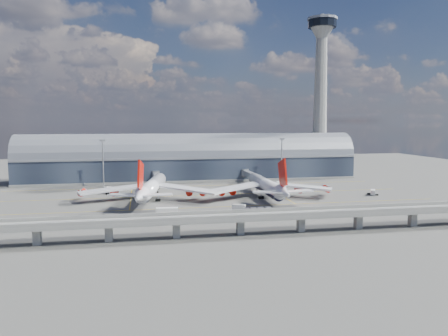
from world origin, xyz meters
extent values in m
plane|color=#474744|center=(0.00, 0.00, 0.00)|extent=(500.00, 500.00, 0.00)
cube|color=gold|center=(0.00, -10.00, 0.01)|extent=(200.00, 0.25, 0.01)
cube|color=gold|center=(0.00, 20.00, 0.01)|extent=(200.00, 0.25, 0.01)
cube|color=gold|center=(0.00, 50.00, 0.01)|extent=(200.00, 0.25, 0.01)
cube|color=gold|center=(-35.00, 30.00, 0.01)|extent=(0.25, 80.00, 0.01)
cube|color=gold|center=(35.00, 30.00, 0.01)|extent=(0.25, 80.00, 0.01)
cube|color=#202735|center=(0.00, 78.00, 7.00)|extent=(200.00, 28.00, 14.00)
cylinder|color=slate|center=(0.00, 78.00, 14.00)|extent=(200.00, 28.00, 28.00)
cube|color=gray|center=(0.00, 64.00, 14.00)|extent=(200.00, 1.00, 1.20)
cube|color=gray|center=(0.00, 78.00, 0.60)|extent=(200.00, 30.00, 1.20)
cube|color=gray|center=(85.00, 83.00, 4.00)|extent=(18.00, 18.00, 8.00)
cone|color=gray|center=(85.00, 83.00, 45.00)|extent=(10.00, 10.00, 90.00)
cone|color=gray|center=(85.00, 83.00, 92.00)|extent=(16.00, 16.00, 8.00)
cylinder|color=black|center=(85.00, 83.00, 97.00)|extent=(18.00, 18.00, 5.00)
cylinder|color=slate|center=(85.00, 83.00, 100.00)|extent=(19.00, 19.00, 1.50)
cylinder|color=gray|center=(85.00, 83.00, 101.50)|extent=(2.40, 2.40, 3.00)
cube|color=gray|center=(0.00, -55.00, 5.50)|extent=(220.00, 8.50, 1.20)
cube|color=gray|center=(0.00, -59.00, 6.60)|extent=(220.00, 0.40, 1.20)
cube|color=gray|center=(0.00, -51.00, 6.60)|extent=(220.00, 0.40, 1.20)
cube|color=gray|center=(0.00, -56.50, 6.15)|extent=(220.00, 0.12, 0.12)
cube|color=gray|center=(0.00, -53.50, 6.15)|extent=(220.00, 0.12, 0.12)
cube|color=gray|center=(-60.00, -55.00, 2.50)|extent=(2.20, 2.20, 5.00)
cube|color=gray|center=(-40.00, -55.00, 2.50)|extent=(2.20, 2.20, 5.00)
cube|color=gray|center=(-20.00, -55.00, 2.50)|extent=(2.20, 2.20, 5.00)
cube|color=gray|center=(0.00, -55.00, 2.50)|extent=(2.20, 2.20, 5.00)
cube|color=gray|center=(20.00, -55.00, 2.50)|extent=(2.20, 2.20, 5.00)
cube|color=gray|center=(40.00, -55.00, 2.50)|extent=(2.20, 2.20, 5.00)
cube|color=gray|center=(60.00, -55.00, 2.50)|extent=(2.20, 2.20, 5.00)
cylinder|color=gray|center=(-50.00, 55.00, 12.50)|extent=(0.70, 0.70, 25.00)
cube|color=gray|center=(-50.00, 55.00, 25.20)|extent=(3.00, 0.40, 1.00)
cylinder|color=gray|center=(50.00, 55.00, 12.50)|extent=(0.70, 0.70, 25.00)
cube|color=gray|center=(50.00, 55.00, 25.20)|extent=(3.00, 0.40, 1.00)
cylinder|color=white|center=(-25.45, 11.78, 6.05)|extent=(15.39, 52.02, 6.24)
cone|color=white|center=(-20.30, 40.11, 6.05)|extent=(7.54, 8.79, 6.24)
cone|color=white|center=(-30.94, -18.48, 6.83)|extent=(8.24, 12.63, 6.24)
cube|color=#BD1308|center=(-30.42, -15.60, 14.53)|extent=(2.76, 11.60, 12.92)
cube|color=white|center=(-41.86, 12.78, 5.27)|extent=(32.34, 17.00, 2.52)
cube|color=white|center=(-9.73, 6.94, 5.27)|extent=(29.52, 25.62, 2.52)
cylinder|color=#BD1308|center=(-42.11, 14.80, 3.51)|extent=(3.94, 5.36, 3.12)
cylinder|color=#BD1308|center=(-56.39, 17.40, 3.51)|extent=(3.94, 5.36, 3.12)
cylinder|color=#BD1308|center=(-8.79, 8.75, 3.51)|extent=(3.94, 5.36, 3.12)
cylinder|color=#BD1308|center=(5.50, 6.15, 3.51)|extent=(3.94, 5.36, 3.12)
cylinder|color=gray|center=(-22.19, 29.72, 1.46)|extent=(0.49, 0.49, 2.93)
cylinder|color=gray|center=(-29.22, 8.50, 1.46)|extent=(0.59, 0.59, 2.93)
cylinder|color=gray|center=(-23.07, 7.38, 1.46)|extent=(0.59, 0.59, 2.93)
cylinder|color=black|center=(-29.22, 8.50, 0.54)|extent=(2.37, 1.82, 1.46)
cylinder|color=black|center=(-23.07, 7.38, 0.54)|extent=(2.37, 1.82, 1.46)
cylinder|color=white|center=(26.89, 8.56, 5.85)|extent=(6.85, 48.11, 5.76)
cone|color=white|center=(27.50, 35.52, 5.85)|extent=(5.93, 8.07, 5.76)
cone|color=white|center=(26.23, -20.39, 6.65)|extent=(6.03, 12.04, 5.76)
cube|color=#BD1308|center=(26.30, -17.41, 14.19)|extent=(0.97, 11.88, 13.14)
cube|color=white|center=(11.31, 6.93, 5.06)|extent=(30.31, 20.54, 2.46)
cube|color=white|center=(42.38, 6.22, 5.06)|extent=(29.99, 21.57, 2.46)
cylinder|color=black|center=(26.89, 8.56, 4.27)|extent=(5.87, 43.17, 4.89)
cylinder|color=#BD1308|center=(10.78, 8.93, 3.27)|extent=(3.29, 5.03, 3.18)
cylinder|color=#BD1308|center=(-3.03, 9.24, 3.27)|extent=(3.29, 5.03, 3.18)
cylinder|color=#BD1308|center=(43.00, 8.19, 3.27)|extent=(3.29, 5.03, 3.18)
cylinder|color=#BD1308|center=(56.81, 7.88, 3.27)|extent=(3.29, 5.03, 3.18)
cylinder|color=gray|center=(27.27, 25.47, 1.49)|extent=(0.50, 0.50, 2.98)
cylinder|color=gray|center=(23.62, 4.66, 1.49)|extent=(0.60, 0.60, 2.98)
cylinder|color=gray|center=(29.97, 4.52, 1.49)|extent=(0.60, 0.60, 2.98)
cylinder|color=black|center=(23.62, 4.66, 0.55)|extent=(2.22, 1.54, 1.49)
cylinder|color=black|center=(29.97, 4.52, 0.55)|extent=(2.22, 1.54, 1.49)
cube|color=gray|center=(-21.95, 52.00, 5.20)|extent=(3.00, 24.00, 3.00)
cube|color=gray|center=(-21.95, 40.00, 5.20)|extent=(3.60, 3.60, 3.40)
cylinder|color=gray|center=(-21.95, 64.00, 5.20)|extent=(4.40, 4.40, 4.00)
cylinder|color=gray|center=(-21.95, 40.00, 1.70)|extent=(0.50, 0.50, 3.40)
cylinder|color=black|center=(-21.95, 40.00, 0.35)|extent=(1.40, 0.80, 0.80)
cube|color=gray|center=(30.39, 50.00, 5.20)|extent=(3.00, 28.00, 3.00)
cube|color=gray|center=(30.39, 36.00, 5.20)|extent=(3.60, 3.60, 3.40)
cylinder|color=gray|center=(30.39, 64.00, 5.20)|extent=(4.40, 4.40, 4.00)
cylinder|color=gray|center=(30.39, 36.00, 1.70)|extent=(0.50, 0.50, 3.40)
cylinder|color=black|center=(30.39, 36.00, 0.35)|extent=(1.40, 0.80, 0.80)
cube|color=silver|center=(7.20, -21.31, 1.62)|extent=(5.56, 4.16, 2.63)
cylinder|color=black|center=(8.68, -20.66, 0.45)|extent=(1.85, 2.68, 0.91)
cylinder|color=black|center=(5.72, -21.96, 0.45)|extent=(1.85, 2.68, 0.91)
cube|color=silver|center=(-20.89, -22.73, 1.65)|extent=(8.40, 2.95, 2.68)
cylinder|color=black|center=(-18.26, -22.54, 0.46)|extent=(1.11, 2.64, 0.93)
cylinder|color=black|center=(-23.52, -22.92, 0.46)|extent=(1.11, 2.64, 0.93)
cube|color=silver|center=(79.29, 4.55, 1.41)|extent=(4.37, 5.61, 2.30)
cylinder|color=black|center=(78.46, 6.03, 0.40)|extent=(2.31, 1.78, 0.79)
cylinder|color=black|center=(80.12, 3.07, 0.40)|extent=(2.31, 1.78, 0.79)
cube|color=silver|center=(43.69, 40.65, 1.44)|extent=(3.06, 4.85, 2.33)
cylinder|color=black|center=(43.35, 42.04, 0.40)|extent=(2.37, 1.31, 0.81)
cylinder|color=black|center=(44.03, 39.25, 0.40)|extent=(2.37, 1.31, 0.81)
cube|color=silver|center=(-44.35, 32.26, 1.79)|extent=(7.10, 5.62, 2.91)
cylinder|color=black|center=(-42.50, 33.34, 0.50)|extent=(2.28, 2.92, 1.01)
cylinder|color=black|center=(-46.21, 31.17, 0.50)|extent=(2.28, 2.92, 1.01)
cube|color=gray|center=(8.81, -30.72, 0.21)|extent=(2.17, 1.55, 0.26)
cube|color=#A2A2A7|center=(8.81, -30.72, 0.90)|extent=(1.82, 1.44, 1.28)
cube|color=gray|center=(11.02, -30.51, 0.21)|extent=(2.17, 1.55, 0.26)
cube|color=#A2A2A7|center=(11.02, -30.51, 0.90)|extent=(1.82, 1.44, 1.28)
cube|color=gray|center=(13.23, -30.30, 0.21)|extent=(2.17, 1.55, 0.26)
cube|color=#A2A2A7|center=(13.23, -30.30, 0.90)|extent=(1.82, 1.44, 1.28)
cube|color=gray|center=(9.42, -24.64, 0.29)|extent=(2.93, 2.11, 0.34)
cube|color=#A2A2A7|center=(9.42, -24.64, 1.21)|extent=(2.46, 1.95, 1.72)
cube|color=gray|center=(12.40, -24.34, 0.29)|extent=(2.93, 2.11, 0.34)
cube|color=#A2A2A7|center=(12.40, -24.34, 1.21)|extent=(2.46, 1.95, 1.72)
cube|color=gray|center=(15.37, -24.04, 0.29)|extent=(2.93, 2.11, 0.34)
cube|color=#A2A2A7|center=(15.37, -24.04, 1.21)|extent=(2.46, 1.95, 1.72)
cube|color=gray|center=(18.34, -23.74, 0.29)|extent=(2.93, 2.11, 0.34)
cube|color=#A2A2A7|center=(18.34, -23.74, 1.21)|extent=(2.46, 1.95, 1.72)
cube|color=gray|center=(62.34, -36.92, 0.28)|extent=(3.22, 2.94, 0.34)
cube|color=#A2A2A7|center=(62.34, -36.92, 1.17)|extent=(2.78, 2.61, 1.68)
cube|color=gray|center=(64.80, -35.37, 0.28)|extent=(3.22, 2.94, 0.34)
cube|color=#A2A2A7|center=(64.80, -35.37, 1.17)|extent=(2.78, 2.61, 1.68)
cube|color=gray|center=(67.26, -33.82, 0.28)|extent=(3.22, 2.94, 0.34)
cube|color=#A2A2A7|center=(67.26, -33.82, 1.17)|extent=(2.78, 2.61, 1.68)
camera|label=1|loc=(-30.38, -185.48, 35.53)|focal=35.00mm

